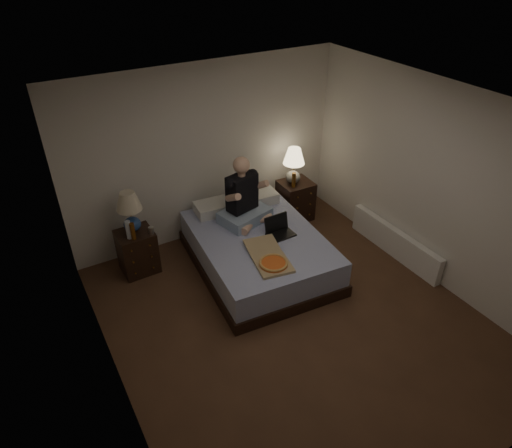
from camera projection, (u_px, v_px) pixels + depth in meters
floor at (295, 321)px, 5.35m from camera, size 4.00×4.50×0.00m
ceiling at (308, 115)px, 3.98m from camera, size 4.00×4.50×0.00m
wall_back at (207, 154)px, 6.29m from camera, size 4.00×0.00×2.50m
wall_front at (494, 397)px, 3.04m from camera, size 4.00×0.00×2.50m
wall_left at (104, 301)px, 3.82m from camera, size 0.00×4.50×2.50m
wall_right at (436, 186)px, 5.51m from camera, size 0.00×4.50×2.50m
bed at (259, 251)px, 6.07m from camera, size 1.69×2.15×0.51m
nightstand_left at (138, 251)px, 5.99m from camera, size 0.47×0.42×0.60m
nightstand_right at (295, 200)px, 7.08m from camera, size 0.49×0.45×0.63m
lamp_left at (130, 212)px, 5.72m from camera, size 0.33×0.33×0.56m
lamp_right at (294, 166)px, 6.75m from camera, size 0.32×0.32×0.56m
water_bottle at (129, 230)px, 5.66m from camera, size 0.07×0.07×0.25m
soda_can at (151, 230)px, 5.78m from camera, size 0.07×0.07×0.10m
beer_bottle_left at (133, 231)px, 5.65m from camera, size 0.06×0.06×0.23m
beer_bottle_right at (294, 180)px, 6.73m from camera, size 0.06×0.06×0.23m
person at (244, 191)px, 5.98m from camera, size 0.77×0.66×0.93m
laptop at (281, 228)px, 5.88m from camera, size 0.34×0.29×0.24m
pizza_box at (273, 264)px, 5.38m from camera, size 0.53×0.82×0.08m
radiator at (394, 242)px, 6.33m from camera, size 0.10×1.60×0.40m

